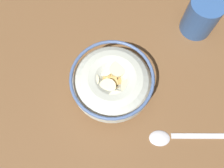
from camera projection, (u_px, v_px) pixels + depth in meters
ground_plane at (112, 90)px, 49.12cm from camera, size 106.08×106.08×2.00cm
cereal_bowl at (112, 83)px, 44.86cm from camera, size 15.40×15.40×6.50cm
spoon at (173, 138)px, 44.56cm from camera, size 9.34×14.76×0.80cm
coffee_mug at (202, 16)px, 49.18cm from camera, size 9.69×6.97×8.31cm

